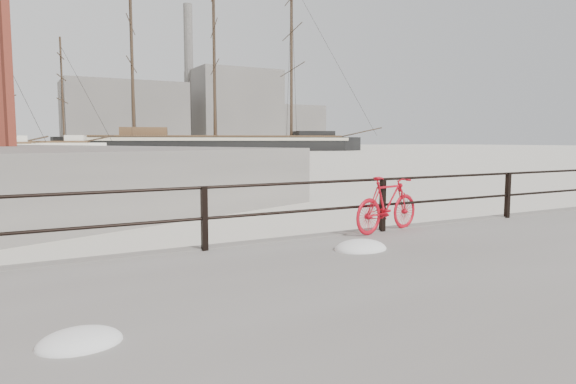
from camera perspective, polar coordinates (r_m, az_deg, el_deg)
name	(u,v)px	position (r m, az deg, el deg)	size (l,w,h in m)	color
ground	(500,232)	(12.47, 22.52, -4.15)	(400.00, 400.00, 0.00)	white
guardrail	(508,195)	(12.27, 23.22, -0.33)	(28.00, 0.10, 1.00)	black
bicycle	(387,204)	(9.70, 10.98, -1.33)	(1.73, 0.26, 1.05)	red
barque_black	(216,151)	(102.34, -8.06, 4.54)	(67.44, 22.07, 37.64)	black
schooner_mid	(24,154)	(90.76, -27.28, 3.82)	(26.29, 11.12, 19.15)	white
industrial_west	(124,115)	(150.74, -17.71, 8.12)	(32.00, 18.00, 18.00)	gray
industrial_mid	(234,109)	(166.05, -6.01, 9.15)	(26.00, 20.00, 24.00)	gray
industrial_east	(290,126)	(180.43, 0.17, 7.32)	(20.00, 16.00, 14.00)	gray
smokestack	(189,76)	(167.07, -10.95, 12.50)	(2.80, 2.80, 44.00)	gray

